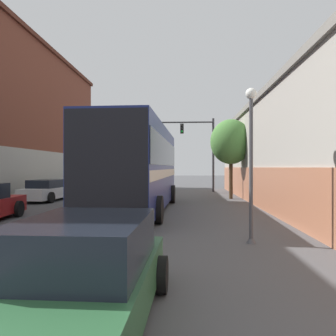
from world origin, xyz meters
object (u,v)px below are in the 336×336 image
(hatchback_foreground, at_px, (80,278))
(parked_car_left_far, at_px, (49,190))
(parked_car_left_mid, at_px, (88,185))
(street_lamp, at_px, (251,157))
(bus, at_px, (138,165))
(traffic_signal_gantry, at_px, (181,138))
(street_tree_near, at_px, (231,142))

(hatchback_foreground, relative_size, parked_car_left_far, 0.93)
(parked_car_left_mid, height_order, street_lamp, street_lamp)
(bus, relative_size, hatchback_foreground, 2.60)
(hatchback_foreground, distance_m, street_lamp, 5.87)
(bus, distance_m, parked_car_left_far, 7.63)
(hatchback_foreground, distance_m, parked_car_left_mid, 22.56)
(street_lamp, bearing_deg, traffic_signal_gantry, 96.69)
(hatchback_foreground, relative_size, traffic_signal_gantry, 0.49)
(bus, bearing_deg, traffic_signal_gantry, -6.65)
(parked_car_left_mid, bearing_deg, parked_car_left_far, 174.10)
(bus, xyz_separation_m, traffic_signal_gantry, (1.77, 11.92, 2.27))
(traffic_signal_gantry, bearing_deg, street_tree_near, -60.60)
(hatchback_foreground, bearing_deg, parked_car_left_far, 25.53)
(parked_car_left_far, distance_m, street_lamp, 14.63)
(parked_car_left_mid, distance_m, street_tree_near, 11.93)
(street_lamp, distance_m, street_tree_near, 12.43)
(bus, xyz_separation_m, parked_car_left_mid, (-5.56, 10.66, -1.50))
(parked_car_left_mid, distance_m, street_lamp, 19.40)
(hatchback_foreground, xyz_separation_m, parked_car_left_far, (-6.95, 15.34, -0.02))
(traffic_signal_gantry, relative_size, street_lamp, 2.10)
(traffic_signal_gantry, bearing_deg, bus, -98.44)
(traffic_signal_gantry, relative_size, street_tree_near, 1.70)
(parked_car_left_mid, height_order, parked_car_left_far, parked_car_left_mid)
(hatchback_foreground, bearing_deg, street_tree_near, -12.57)
(traffic_signal_gantry, xyz_separation_m, street_lamp, (2.13, -18.13, -2.14))
(street_lamp, bearing_deg, parked_car_left_far, 133.29)
(parked_car_left_mid, bearing_deg, bus, -153.73)
(bus, height_order, parked_car_left_mid, bus)
(hatchback_foreground, distance_m, street_tree_near, 17.82)
(bus, height_order, street_lamp, street_lamp)
(hatchback_foreground, relative_size, parked_car_left_mid, 0.91)
(hatchback_foreground, bearing_deg, bus, 5.74)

